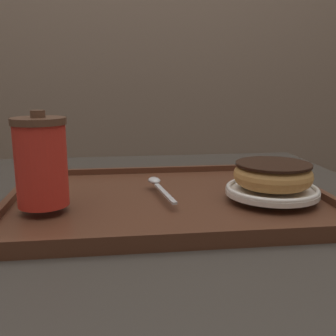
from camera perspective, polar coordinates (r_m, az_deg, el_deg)
The scene contains 7 objects.
wall_behind at distance 1.80m, azimuth -4.64°, elevation 20.61°, with size 8.00×0.05×2.40m.
cafe_table at distance 0.79m, azimuth 0.26°, elevation -17.37°, with size 0.83×0.86×0.74m.
serving_tray at distance 0.69m, azimuth -0.00°, elevation -4.64°, with size 0.54×0.40×0.02m.
coffee_cup_front at distance 0.62m, azimuth -17.94°, elevation 0.89°, with size 0.08×0.08×0.14m.
plate_with_chocolate_donut at distance 0.68m, azimuth 14.85°, elevation -3.12°, with size 0.15×0.15×0.01m.
donut_chocolate_glazed at distance 0.67m, azimuth 14.97°, elevation -0.91°, with size 0.13×0.13×0.04m.
spoon at distance 0.71m, azimuth -1.57°, elevation -2.35°, with size 0.04×0.15×0.01m.
Camera 1 is at (-0.09, -0.68, 0.94)m, focal length 42.00 mm.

